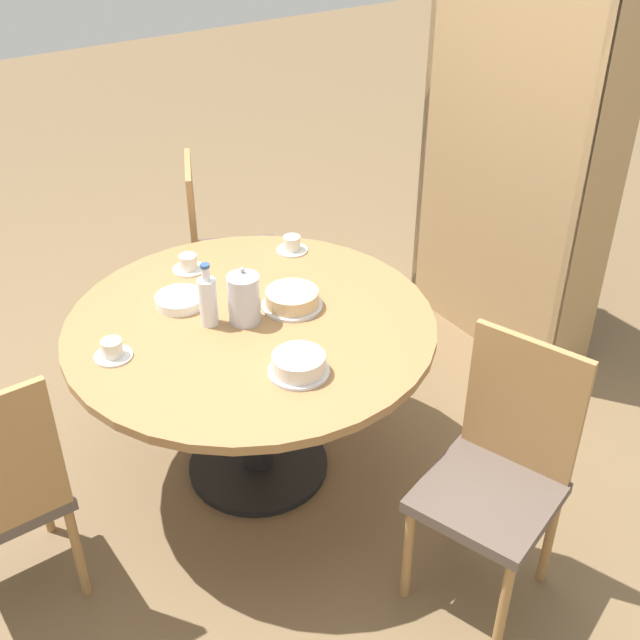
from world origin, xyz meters
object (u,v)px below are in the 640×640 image
bookshelf (510,170)px  cup_a (113,350)px  cup_b (188,264)px  chair_b (222,249)px  chair_a (499,472)px  cake_main (291,299)px  water_bottle (208,300)px  coffee_pot (244,297)px  cup_c (292,245)px  cake_second (299,365)px

bookshelf → cup_a: size_ratio=14.15×
cup_b → chair_b: bearing=141.0°
cup_b → chair_a: bearing=16.8°
cake_main → cup_b: 0.52m
water_bottle → cake_main: water_bottle is taller
chair_b → coffee_pot: (0.94, -0.38, 0.34)m
chair_b → cup_c: 0.63m
bookshelf → coffee_pot: size_ratio=8.35×
chair_b → water_bottle: (0.89, -0.50, 0.33)m
chair_a → chair_b: same height
chair_b → cake_second: chair_b is taller
cup_a → cup_c: size_ratio=1.00×
coffee_pot → cup_a: size_ratio=1.69×
bookshelf → cup_a: (0.16, -2.06, -0.14)m
cup_c → cup_a: bearing=-71.1°
water_bottle → cake_main: 0.33m
coffee_pot → cup_a: (-0.05, -0.50, -0.08)m
cake_main → cup_b: bearing=-156.4°
water_bottle → cake_main: (0.06, 0.32, -0.07)m
cup_c → chair_a: bearing=-0.8°
chair_a → chair_b: size_ratio=1.00×
chair_b → coffee_pot: bearing=-177.2°
chair_a → water_bottle: 1.19m
chair_b → cup_c: (0.57, 0.06, 0.26)m
chair_a → coffee_pot: bearing=-175.8°
water_bottle → cake_second: water_bottle is taller
cake_second → cup_c: size_ratio=1.57×
cup_c → bookshelf: bearing=82.1°
chair_b → water_bottle: bearing=175.4°
bookshelf → water_bottle: bookshelf is taller
chair_a → cup_c: chair_a is taller
water_bottle → cake_second: size_ratio=1.19×
bookshelf → cup_b: size_ratio=14.15×
coffee_pot → cup_c: size_ratio=1.69×
bookshelf → coffee_pot: bearing=97.9°
cup_a → bookshelf: bearing=94.6°
water_bottle → cup_b: water_bottle is taller
bookshelf → chair_a: bearing=135.7°
chair_b → cake_main: chair_b is taller
chair_b → cup_b: chair_b is taller
coffee_pot → cup_b: coffee_pot is taller
coffee_pot → cake_main: 0.21m
water_bottle → cup_c: size_ratio=1.86×
water_bottle → cup_c: bearing=119.5°
coffee_pot → cup_c: bearing=130.3°
bookshelf → cup_b: bearing=80.9°
bookshelf → cup_b: bookshelf is taller
chair_a → cake_second: size_ratio=4.56×
coffee_pot → cake_second: (0.39, -0.01, -0.07)m
cup_a → cup_b: size_ratio=1.00×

